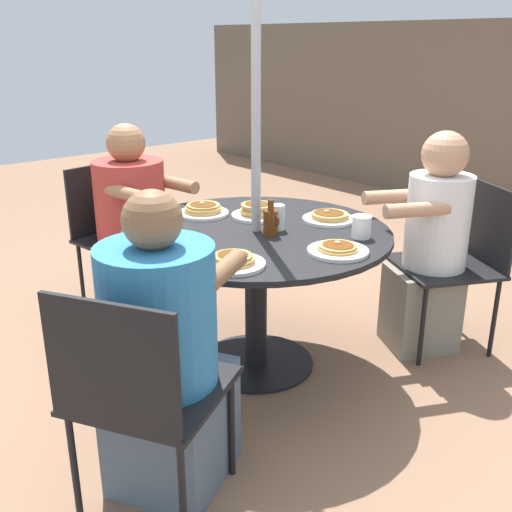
# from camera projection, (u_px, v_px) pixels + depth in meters

# --- Properties ---
(ground_plane) EXTENTS (12.00, 12.00, 0.00)m
(ground_plane) POSITION_uv_depth(u_px,v_px,m) (256.00, 363.00, 3.06)
(ground_plane) COLOR #8C664C
(patio_table) EXTENTS (1.28, 1.28, 0.71)m
(patio_table) POSITION_uv_depth(u_px,v_px,m) (256.00, 256.00, 2.86)
(patio_table) COLOR black
(patio_table) RESTS_ON ground
(umbrella_pole) EXTENTS (0.04, 0.04, 2.45)m
(umbrella_pole) POSITION_uv_depth(u_px,v_px,m) (256.00, 120.00, 2.64)
(umbrella_pole) COLOR #ADADB2
(umbrella_pole) RESTS_ON ground
(patio_chair_north) EXTENTS (0.54, 0.54, 0.87)m
(patio_chair_north) POSITION_uv_depth(u_px,v_px,m) (116.00, 228.00, 3.55)
(patio_chair_north) COLOR black
(patio_chair_north) RESTS_ON ground
(diner_north) EXTENTS (0.59, 0.46, 1.13)m
(diner_north) POSITION_uv_depth(u_px,v_px,m) (136.00, 234.00, 3.44)
(diner_north) COLOR #3D3D42
(diner_north) RESTS_ON ground
(patio_chair_east) EXTENTS (0.64, 0.64, 0.87)m
(patio_chair_east) POSITION_uv_depth(u_px,v_px,m) (138.00, 389.00, 1.92)
(patio_chair_east) COLOR black
(patio_chair_east) RESTS_ON ground
(diner_east) EXTENTS (0.56, 0.60, 1.12)m
(diner_east) POSITION_uv_depth(u_px,v_px,m) (165.00, 362.00, 2.08)
(diner_east) COLOR slate
(diner_east) RESTS_ON ground
(patio_chair_south) EXTENTS (0.64, 0.64, 0.87)m
(patio_chair_south) POSITION_uv_depth(u_px,v_px,m) (460.00, 254.00, 3.11)
(patio_chair_south) COLOR black
(patio_chair_south) RESTS_ON ground
(diner_south) EXTENTS (0.50, 0.56, 1.15)m
(diner_south) POSITION_uv_depth(u_px,v_px,m) (430.00, 251.00, 3.06)
(diner_south) COLOR gray
(diner_south) RESTS_ON ground
(pancake_plate_a) EXTENTS (0.26, 0.26, 0.05)m
(pancake_plate_a) POSITION_uv_depth(u_px,v_px,m) (329.00, 217.00, 2.95)
(pancake_plate_a) COLOR white
(pancake_plate_a) RESTS_ON patio_table
(pancake_plate_b) EXTENTS (0.26, 0.26, 0.07)m
(pancake_plate_b) POSITION_uv_depth(u_px,v_px,m) (203.00, 210.00, 3.05)
(pancake_plate_b) COLOR white
(pancake_plate_b) RESTS_ON patio_table
(pancake_plate_c) EXTENTS (0.26, 0.26, 0.06)m
(pancake_plate_c) POSITION_uv_depth(u_px,v_px,m) (233.00, 262.00, 2.36)
(pancake_plate_c) COLOR white
(pancake_plate_c) RESTS_ON patio_table
(pancake_plate_d) EXTENTS (0.26, 0.26, 0.08)m
(pancake_plate_d) POSITION_uv_depth(u_px,v_px,m) (257.00, 212.00, 3.01)
(pancake_plate_d) COLOR white
(pancake_plate_d) RESTS_ON patio_table
(pancake_plate_e) EXTENTS (0.26, 0.26, 0.05)m
(pancake_plate_e) POSITION_uv_depth(u_px,v_px,m) (338.00, 250.00, 2.51)
(pancake_plate_e) COLOR white
(pancake_plate_e) RESTS_ON patio_table
(syrup_bottle) EXTENTS (0.09, 0.07, 0.17)m
(syrup_bottle) POSITION_uv_depth(u_px,v_px,m) (271.00, 221.00, 2.73)
(syrup_bottle) COLOR #602D0F
(syrup_bottle) RESTS_ON patio_table
(coffee_cup) EXTENTS (0.09, 0.09, 0.10)m
(coffee_cup) POSITION_uv_depth(u_px,v_px,m) (361.00, 227.00, 2.69)
(coffee_cup) COLOR white
(coffee_cup) RESTS_ON patio_table
(drinking_glass_a) EXTENTS (0.07, 0.07, 0.12)m
(drinking_glass_a) POSITION_uv_depth(u_px,v_px,m) (277.00, 217.00, 2.80)
(drinking_glass_a) COLOR silver
(drinking_glass_a) RESTS_ON patio_table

